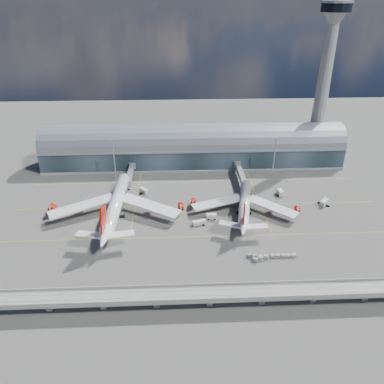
{
  "coord_description": "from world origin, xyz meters",
  "views": [
    {
      "loc": [
        -11.33,
        -159.77,
        105.79
      ],
      "look_at": [
        -3.78,
        10.0,
        14.0
      ],
      "focal_mm": 35.0,
      "sensor_mm": 36.0,
      "label": 1
    }
  ],
  "objects_px": {
    "airliner_right": "(245,204)",
    "service_truck_3": "(324,203)",
    "service_truck_4": "(280,193)",
    "floodlight_mast_right": "(274,157)",
    "cargo_train_1": "(283,256)",
    "cargo_train_2": "(255,256)",
    "cargo_train_0": "(261,258)",
    "floodlight_mast_left": "(114,160)",
    "service_truck_5": "(144,191)",
    "control_tower": "(323,85)",
    "service_truck_0": "(111,213)",
    "airliner_left": "(115,205)",
    "service_truck_1": "(211,216)",
    "service_truck_2": "(199,223)"
  },
  "relations": [
    {
      "from": "floodlight_mast_left",
      "to": "service_truck_4",
      "type": "bearing_deg",
      "value": -14.32
    },
    {
      "from": "service_truck_3",
      "to": "cargo_train_1",
      "type": "xyz_separation_m",
      "value": [
        -34.68,
        -45.0,
        -0.83
      ]
    },
    {
      "from": "cargo_train_1",
      "to": "cargo_train_2",
      "type": "relative_size",
      "value": 1.66
    },
    {
      "from": "control_tower",
      "to": "service_truck_5",
      "type": "height_order",
      "value": "control_tower"
    },
    {
      "from": "floodlight_mast_left",
      "to": "service_truck_4",
      "type": "xyz_separation_m",
      "value": [
        98.73,
        -25.21,
        -12.04
      ]
    },
    {
      "from": "service_truck_2",
      "to": "service_truck_0",
      "type": "bearing_deg",
      "value": 58.31
    },
    {
      "from": "airliner_right",
      "to": "cargo_train_0",
      "type": "xyz_separation_m",
      "value": [
        0.46,
        -41.33,
        -4.14
      ]
    },
    {
      "from": "service_truck_0",
      "to": "service_truck_5",
      "type": "distance_m",
      "value": 28.82
    },
    {
      "from": "airliner_right",
      "to": "service_truck_0",
      "type": "distance_m",
      "value": 71.76
    },
    {
      "from": "floodlight_mast_left",
      "to": "cargo_train_1",
      "type": "relative_size",
      "value": 2.18
    },
    {
      "from": "control_tower",
      "to": "service_truck_3",
      "type": "bearing_deg",
      "value": -102.62
    },
    {
      "from": "airliner_right",
      "to": "cargo_train_0",
      "type": "bearing_deg",
      "value": -77.99
    },
    {
      "from": "floodlight_mast_right",
      "to": "service_truck_3",
      "type": "height_order",
      "value": "floodlight_mast_right"
    },
    {
      "from": "airliner_left",
      "to": "cargo_train_1",
      "type": "relative_size",
      "value": 6.43
    },
    {
      "from": "service_truck_5",
      "to": "cargo_train_0",
      "type": "relative_size",
      "value": 0.77
    },
    {
      "from": "airliner_right",
      "to": "floodlight_mast_right",
      "type": "bearing_deg",
      "value": 70.68
    },
    {
      "from": "service_truck_2",
      "to": "service_truck_4",
      "type": "bearing_deg",
      "value": -77.03
    },
    {
      "from": "control_tower",
      "to": "airliner_right",
      "type": "distance_m",
      "value": 104.19
    },
    {
      "from": "service_truck_5",
      "to": "cargo_train_1",
      "type": "relative_size",
      "value": 0.53
    },
    {
      "from": "service_truck_4",
      "to": "airliner_left",
      "type": "bearing_deg",
      "value": -172.57
    },
    {
      "from": "service_truck_1",
      "to": "cargo_train_2",
      "type": "bearing_deg",
      "value": -152.79
    },
    {
      "from": "floodlight_mast_right",
      "to": "service_truck_4",
      "type": "relative_size",
      "value": 4.6
    },
    {
      "from": "service_truck_5",
      "to": "cargo_train_0",
      "type": "bearing_deg",
      "value": -90.5
    },
    {
      "from": "floodlight_mast_left",
      "to": "service_truck_2",
      "type": "bearing_deg",
      "value": -47.73
    },
    {
      "from": "floodlight_mast_right",
      "to": "service_truck_4",
      "type": "height_order",
      "value": "floodlight_mast_right"
    },
    {
      "from": "service_truck_2",
      "to": "cargo_train_1",
      "type": "distance_m",
      "value": 45.78
    },
    {
      "from": "floodlight_mast_right",
      "to": "service_truck_1",
      "type": "height_order",
      "value": "floodlight_mast_right"
    },
    {
      "from": "service_truck_5",
      "to": "service_truck_4",
      "type": "bearing_deg",
      "value": -45.64
    },
    {
      "from": "airliner_right",
      "to": "service_truck_3",
      "type": "distance_m",
      "value": 46.16
    },
    {
      "from": "service_truck_5",
      "to": "cargo_train_1",
      "type": "distance_m",
      "value": 92.3
    },
    {
      "from": "service_truck_1",
      "to": "airliner_left",
      "type": "bearing_deg",
      "value": 84.37
    },
    {
      "from": "service_truck_1",
      "to": "control_tower",
      "type": "bearing_deg",
      "value": -44.79
    },
    {
      "from": "service_truck_4",
      "to": "cargo_train_1",
      "type": "xyz_separation_m",
      "value": [
        -13.14,
        -57.56,
        -0.77
      ]
    },
    {
      "from": "floodlight_mast_right",
      "to": "airliner_right",
      "type": "height_order",
      "value": "floodlight_mast_right"
    },
    {
      "from": "service_truck_5",
      "to": "cargo_train_2",
      "type": "xyz_separation_m",
      "value": [
        53.88,
        -63.44,
        -0.71
      ]
    },
    {
      "from": "cargo_train_1",
      "to": "cargo_train_2",
      "type": "xyz_separation_m",
      "value": [
        -12.88,
        0.31,
        -0.0
      ]
    },
    {
      "from": "control_tower",
      "to": "service_truck_1",
      "type": "bearing_deg",
      "value": -135.53
    },
    {
      "from": "floodlight_mast_left",
      "to": "service_truck_5",
      "type": "xyz_separation_m",
      "value": [
        18.84,
        -19.02,
        -12.11
      ]
    },
    {
      "from": "floodlight_mast_left",
      "to": "service_truck_4",
      "type": "distance_m",
      "value": 102.61
    },
    {
      "from": "service_truck_5",
      "to": "cargo_train_0",
      "type": "distance_m",
      "value": 86.07
    },
    {
      "from": "airliner_right",
      "to": "service_truck_4",
      "type": "bearing_deg",
      "value": 47.57
    },
    {
      "from": "floodlight_mast_left",
      "to": "service_truck_2",
      "type": "xyz_separation_m",
      "value": [
        49.56,
        -54.53,
        -12.34
      ]
    },
    {
      "from": "airliner_left",
      "to": "service_truck_2",
      "type": "relative_size",
      "value": 10.6
    },
    {
      "from": "service_truck_4",
      "to": "cargo_train_1",
      "type": "bearing_deg",
      "value": -106.71
    },
    {
      "from": "cargo_train_0",
      "to": "control_tower",
      "type": "bearing_deg",
      "value": -8.3
    },
    {
      "from": "floodlight_mast_right",
      "to": "service_truck_4",
      "type": "xyz_separation_m",
      "value": [
        -1.27,
        -25.21,
        -12.04
      ]
    },
    {
      "from": "service_truck_3",
      "to": "cargo_train_1",
      "type": "distance_m",
      "value": 56.81
    },
    {
      "from": "floodlight_mast_left",
      "to": "service_truck_0",
      "type": "xyz_separation_m",
      "value": [
        2.86,
        -43.01,
        -12.23
      ]
    },
    {
      "from": "service_truck_0",
      "to": "service_truck_3",
      "type": "xyz_separation_m",
      "value": [
        117.41,
        5.23,
        0.24
      ]
    },
    {
      "from": "service_truck_0",
      "to": "service_truck_5",
      "type": "xyz_separation_m",
      "value": [
        15.98,
        23.98,
        0.13
      ]
    }
  ]
}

